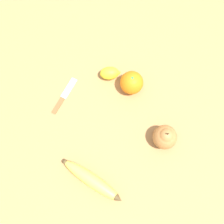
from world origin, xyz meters
name	(u,v)px	position (x,y,z in m)	size (l,w,h in m)	color
ground_plane	(100,145)	(0.00, 0.00, 0.00)	(3.00, 3.00, 0.00)	#A87A47
banana	(92,180)	(-0.05, -0.11, 0.02)	(0.18, 0.20, 0.04)	#DBCC4C
orange	(132,83)	(0.17, 0.18, 0.04)	(0.08, 0.08, 0.08)	orange
pear	(165,137)	(0.22, -0.04, 0.05)	(0.08, 0.08, 0.10)	#B2753D
lemon	(110,73)	(0.11, 0.24, 0.02)	(0.08, 0.06, 0.05)	yellow
paring_knife	(64,97)	(-0.08, 0.21, 0.00)	(0.12, 0.12, 0.01)	silver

